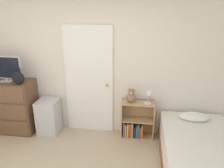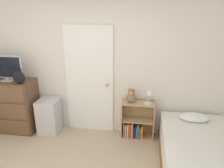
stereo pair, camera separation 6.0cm
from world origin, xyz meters
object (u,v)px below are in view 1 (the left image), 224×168
handbag (18,78)px  bookshelf (135,124)px  tv (5,68)px  storage_bin (49,116)px  teddy_bear (131,96)px  bed (202,159)px  desk_lamp (149,95)px  dresser (12,106)px

handbag → bookshelf: handbag is taller
tv → storage_bin: (0.71, 0.05, -0.93)m
teddy_bear → bed: size_ratio=0.13×
desk_lamp → bed: bearing=-47.1°
storage_bin → desk_lamp: bearing=0.9°
teddy_bear → desk_lamp: size_ratio=1.00×
storage_bin → teddy_bear: 1.61m
storage_bin → bookshelf: size_ratio=0.95×
handbag → desk_lamp: handbag is taller
storage_bin → bookshelf: bookshelf is taller
storage_bin → teddy_bear: teddy_bear is taller
handbag → desk_lamp: size_ratio=1.26×
handbag → storage_bin: (0.40, 0.18, -0.81)m
handbag → teddy_bear: (1.94, 0.25, -0.34)m
dresser → storage_bin: bearing=2.6°
bookshelf → bed: bearing=-41.2°
desk_lamp → bed: size_ratio=0.13×
dresser → storage_bin: 0.73m
storage_bin → bed: size_ratio=0.33×
handbag → dresser: bearing=154.2°
tv → handbag: tv is taller
dresser → tv: tv is taller
dresser → handbag: handbag is taller
handbag → bed: size_ratio=0.16×
tv → bookshelf: size_ratio=0.89×
teddy_bear → dresser: bearing=-177.4°
tv → storage_bin: size_ratio=0.94×
storage_bin → tv: bearing=-176.2°
desk_lamp → bed: 1.26m
storage_bin → bed: bearing=-16.6°
tv → teddy_bear: (2.25, 0.12, -0.45)m
tv → bookshelf: (2.35, 0.12, -0.99)m
storage_bin → desk_lamp: (1.86, 0.03, 0.54)m
dresser → bookshelf: bearing=2.5°
teddy_bear → bed: (1.07, -0.85, -0.54)m
dresser → bed: 3.41m
handbag → bookshelf: size_ratio=0.47×
dresser → bookshelf: dresser is taller
storage_bin → desk_lamp: size_ratio=2.54×
desk_lamp → dresser: bearing=-178.6°
tv → bed: tv is taller
handbag → bookshelf: (2.04, 0.25, -0.88)m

